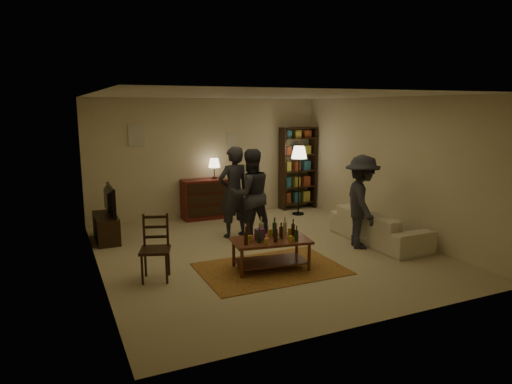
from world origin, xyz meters
TOP-DOWN VIEW (x-y plane):
  - floor at (0.00, 0.00)m, footprint 6.00×6.00m
  - room_shell at (-0.65, 2.98)m, footprint 6.00×6.00m
  - rug at (-0.28, -0.87)m, footprint 2.20×1.50m
  - coffee_table at (-0.29, -0.87)m, footprint 1.27×0.81m
  - dining_chair at (-2.00, -0.52)m, footprint 0.54×0.54m
  - tv_stand at (-2.44, 1.80)m, footprint 0.40×1.00m
  - dresser at (-0.19, 2.71)m, footprint 1.00×0.50m
  - bookshelf at (2.25, 2.78)m, footprint 0.90×0.34m
  - floor_lamp at (1.93, 2.17)m, footprint 0.36×0.36m
  - sofa at (2.20, -0.40)m, footprint 0.81×2.08m
  - person_left at (-0.13, 1.06)m, footprint 0.70×0.51m
  - person_right at (0.09, 0.79)m, footprint 0.86×0.68m
  - person_by_sofa at (1.70, -0.51)m, footprint 0.99×1.24m

SIDE VIEW (x-z plane):
  - floor at x=0.00m, z-range 0.00..0.00m
  - rug at x=-0.28m, z-range 0.00..0.01m
  - sofa at x=2.20m, z-range 0.00..0.61m
  - tv_stand at x=-2.44m, z-range -0.14..0.91m
  - coffee_table at x=-0.29m, z-range 0.01..0.84m
  - dresser at x=-0.19m, z-range -0.20..1.16m
  - dining_chair at x=-2.00m, z-range 0.03..1.01m
  - person_by_sofa at x=1.70m, z-range 0.00..1.68m
  - person_right at x=0.09m, z-range 0.00..1.74m
  - person_left at x=-0.13m, z-range 0.00..1.78m
  - bookshelf at x=2.25m, z-range 0.03..2.04m
  - floor_lamp at x=1.93m, z-range 0.56..2.17m
  - room_shell at x=-0.65m, z-range -1.19..4.81m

